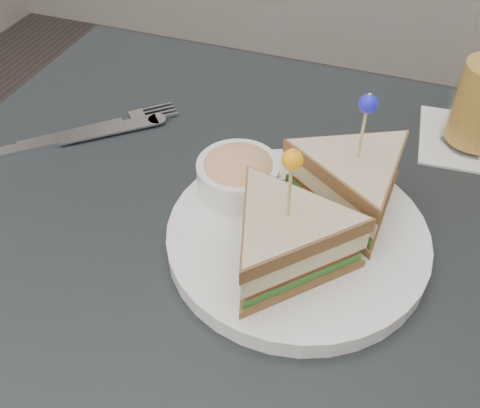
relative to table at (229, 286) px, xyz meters
The scene contains 4 objects.
table is the anchor object (origin of this frame).
plate_meal 0.14m from the table, 20.52° to the left, with size 0.34×0.34×0.16m.
cutlery_fork 0.28m from the table, 148.32° to the left, with size 0.17×0.16×0.01m.
cutlery_knife 0.29m from the table, 160.12° to the left, with size 0.20×0.17×0.01m.
Camera 1 is at (0.14, -0.36, 1.17)m, focal length 40.00 mm.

